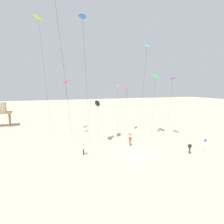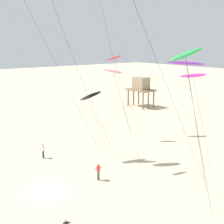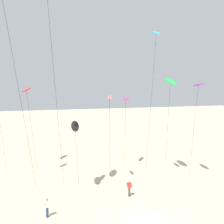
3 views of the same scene
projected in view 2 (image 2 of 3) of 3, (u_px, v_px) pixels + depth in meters
The scene contains 10 objects.
ground_plane at pixel (46, 191), 27.09m from camera, with size 260.00×260.00×0.00m, color beige.
kite_green at pixel (186, 55), 23.27m from camera, with size 1.79×4.18×12.55m.
kite_purple at pixel (187, 65), 20.28m from camera, with size 1.85×4.19×11.69m.
kite_black at pixel (91, 96), 32.98m from camera, with size 1.64×3.81×7.74m.
kite_red at pixel (115, 59), 39.36m from camera, with size 2.26×4.58×11.28m.
kite_pink at pixel (114, 73), 29.49m from camera, with size 1.70×3.92×10.43m.
kite_magenta at pixel (193, 76), 29.62m from camera, with size 2.16×3.71×9.97m.
kite_flyer_nearest at pixel (43, 151), 34.56m from camera, with size 0.56×0.54×1.67m.
kite_flyer_furthest at pixel (98, 171), 29.00m from camera, with size 0.62×0.60×1.67m.
stilt_house at pixel (141, 86), 61.76m from camera, with size 5.49×3.64×6.02m.
Camera 2 is at (23.22, -10.71, 12.75)m, focal length 49.30 mm.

